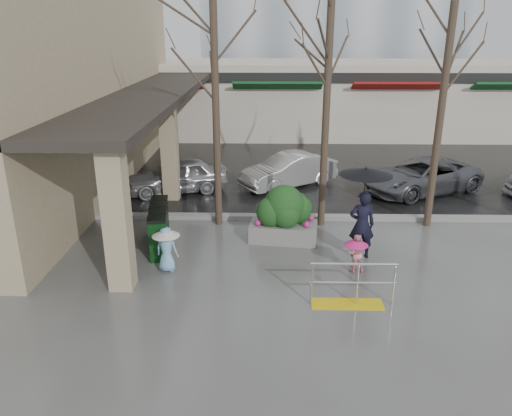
{
  "coord_description": "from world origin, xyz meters",
  "views": [
    {
      "loc": [
        -0.52,
        -10.95,
        5.83
      ],
      "look_at": [
        -0.79,
        1.47,
        1.3
      ],
      "focal_mm": 35.0,
      "sensor_mm": 36.0,
      "label": 1
    }
  ],
  "objects_px": {
    "child_blue": "(166,245)",
    "car_a": "(176,176)",
    "child_pink": "(356,250)",
    "woman": "(363,205)",
    "car_c": "(422,176)",
    "car_b": "(289,170)",
    "handrail": "(351,290)",
    "tree_mideast": "(447,64)",
    "tree_midwest": "(329,49)",
    "news_boxes": "(159,227)",
    "tree_west": "(214,55)",
    "planter": "(284,214)"
  },
  "relations": [
    {
      "from": "woman",
      "to": "child_blue",
      "type": "bearing_deg",
      "value": 9.97
    },
    {
      "from": "tree_midwest",
      "to": "planter",
      "type": "xyz_separation_m",
      "value": [
        -1.2,
        -1.25,
        -4.44
      ]
    },
    {
      "from": "car_a",
      "to": "car_b",
      "type": "xyz_separation_m",
      "value": [
        4.2,
        0.84,
        0.0
      ]
    },
    {
      "from": "tree_west",
      "to": "planter",
      "type": "distance_m",
      "value": 4.89
    },
    {
      "from": "woman",
      "to": "child_pink",
      "type": "relative_size",
      "value": 2.51
    },
    {
      "from": "tree_west",
      "to": "child_blue",
      "type": "relative_size",
      "value": 5.76
    },
    {
      "from": "child_blue",
      "to": "car_b",
      "type": "xyz_separation_m",
      "value": [
        3.35,
        7.21,
        -0.08
      ]
    },
    {
      "from": "tree_mideast",
      "to": "child_blue",
      "type": "distance_m",
      "value": 9.17
    },
    {
      "from": "handrail",
      "to": "car_c",
      "type": "bearing_deg",
      "value": 64.45
    },
    {
      "from": "child_blue",
      "to": "car_b",
      "type": "bearing_deg",
      "value": -100.79
    },
    {
      "from": "child_blue",
      "to": "car_a",
      "type": "bearing_deg",
      "value": -68.24
    },
    {
      "from": "tree_west",
      "to": "car_b",
      "type": "xyz_separation_m",
      "value": [
        2.35,
        3.96,
        -4.45
      ]
    },
    {
      "from": "handrail",
      "to": "tree_mideast",
      "type": "xyz_separation_m",
      "value": [
        3.14,
        4.8,
        4.48
      ]
    },
    {
      "from": "woman",
      "to": "car_c",
      "type": "xyz_separation_m",
      "value": [
        3.24,
        5.64,
        -0.85
      ]
    },
    {
      "from": "child_pink",
      "to": "child_blue",
      "type": "xyz_separation_m",
      "value": [
        -4.73,
        -0.07,
        0.12
      ]
    },
    {
      "from": "car_c",
      "to": "planter",
      "type": "bearing_deg",
      "value": -75.24
    },
    {
      "from": "car_a",
      "to": "car_c",
      "type": "height_order",
      "value": "same"
    },
    {
      "from": "woman",
      "to": "car_b",
      "type": "bearing_deg",
      "value": -75.68
    },
    {
      "from": "child_pink",
      "to": "tree_west",
      "type": "bearing_deg",
      "value": -45.02
    },
    {
      "from": "tree_mideast",
      "to": "car_b",
      "type": "xyz_separation_m",
      "value": [
        -4.15,
        3.96,
        -4.23
      ]
    },
    {
      "from": "woman",
      "to": "planter",
      "type": "relative_size",
      "value": 1.25
    },
    {
      "from": "tree_mideast",
      "to": "car_a",
      "type": "bearing_deg",
      "value": 159.47
    },
    {
      "from": "tree_mideast",
      "to": "child_pink",
      "type": "height_order",
      "value": "tree_mideast"
    },
    {
      "from": "tree_midwest",
      "to": "tree_mideast",
      "type": "xyz_separation_m",
      "value": [
        3.3,
        -0.0,
        -0.37
      ]
    },
    {
      "from": "planter",
      "to": "news_boxes",
      "type": "relative_size",
      "value": 0.93
    },
    {
      "from": "car_c",
      "to": "tree_midwest",
      "type": "bearing_deg",
      "value": -76.89
    },
    {
      "from": "child_blue",
      "to": "news_boxes",
      "type": "height_order",
      "value": "news_boxes"
    },
    {
      "from": "handrail",
      "to": "tree_midwest",
      "type": "xyz_separation_m",
      "value": [
        -0.16,
        4.8,
        4.86
      ]
    },
    {
      "from": "planter",
      "to": "car_a",
      "type": "relative_size",
      "value": 0.54
    },
    {
      "from": "car_b",
      "to": "handrail",
      "type": "bearing_deg",
      "value": -26.82
    },
    {
      "from": "child_pink",
      "to": "planter",
      "type": "xyz_separation_m",
      "value": [
        -1.73,
        1.93,
        0.21
      ]
    },
    {
      "from": "child_pink",
      "to": "child_blue",
      "type": "bearing_deg",
      "value": -3.8
    },
    {
      "from": "tree_mideast",
      "to": "handrail",
      "type": "bearing_deg",
      "value": -123.19
    },
    {
      "from": "child_pink",
      "to": "car_b",
      "type": "xyz_separation_m",
      "value": [
        -1.38,
        7.14,
        0.05
      ]
    },
    {
      "from": "news_boxes",
      "to": "tree_west",
      "type": "bearing_deg",
      "value": 41.19
    },
    {
      "from": "handrail",
      "to": "car_a",
      "type": "relative_size",
      "value": 0.51
    },
    {
      "from": "car_a",
      "to": "child_pink",
      "type": "bearing_deg",
      "value": 23.49
    },
    {
      "from": "planter",
      "to": "news_boxes",
      "type": "distance_m",
      "value": 3.53
    },
    {
      "from": "handrail",
      "to": "child_blue",
      "type": "height_order",
      "value": "child_blue"
    },
    {
      "from": "child_pink",
      "to": "car_c",
      "type": "distance_m",
      "value": 7.39
    },
    {
      "from": "news_boxes",
      "to": "handrail",
      "type": "bearing_deg",
      "value": -41.03
    },
    {
      "from": "tree_west",
      "to": "handrail",
      "type": "bearing_deg",
      "value": -55.01
    },
    {
      "from": "tree_midwest",
      "to": "child_blue",
      "type": "height_order",
      "value": "tree_midwest"
    },
    {
      "from": "child_blue",
      "to": "woman",
      "type": "bearing_deg",
      "value": -155.44
    },
    {
      "from": "child_blue",
      "to": "car_c",
      "type": "xyz_separation_m",
      "value": [
        8.24,
        6.57,
        -0.08
      ]
    },
    {
      "from": "news_boxes",
      "to": "child_blue",
      "type": "bearing_deg",
      "value": -80.72
    },
    {
      "from": "car_b",
      "to": "planter",
      "type": "bearing_deg",
      "value": -37.24
    },
    {
      "from": "child_blue",
      "to": "news_boxes",
      "type": "xyz_separation_m",
      "value": [
        -0.48,
        1.45,
        -0.11
      ]
    },
    {
      "from": "car_a",
      "to": "handrail",
      "type": "bearing_deg",
      "value": 15.29
    },
    {
      "from": "tree_west",
      "to": "car_b",
      "type": "distance_m",
      "value": 6.41
    }
  ]
}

